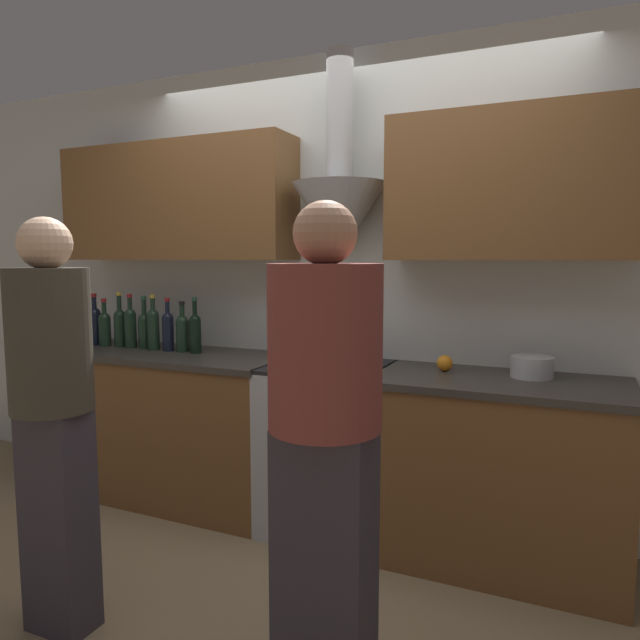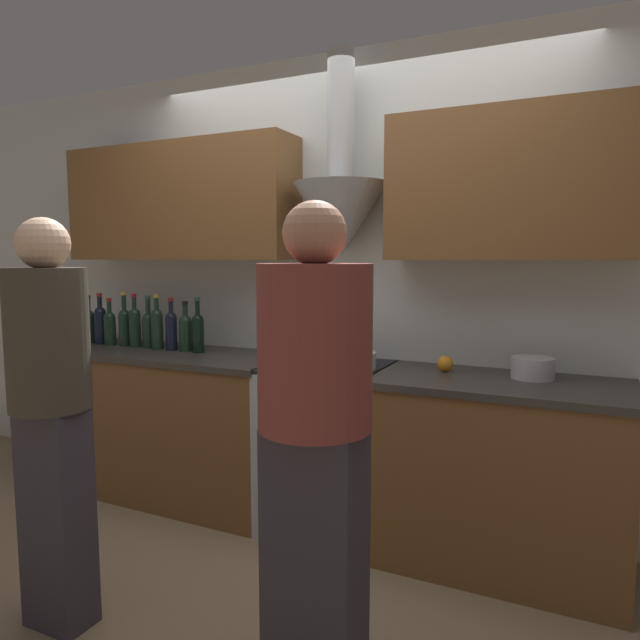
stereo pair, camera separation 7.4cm
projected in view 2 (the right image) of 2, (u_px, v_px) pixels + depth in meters
The scene contains 21 objects.
ground_plane at pixel (299, 556), 2.81m from camera, with size 12.00×12.00×0.00m, color #847051.
wall_back at pixel (336, 256), 3.23m from camera, with size 8.40×0.51×2.60m.
counter_left at pixel (170, 422), 3.53m from camera, with size 1.58×0.62×0.90m.
counter_right at pixel (496, 473), 2.70m from camera, with size 1.17×0.62×0.90m.
stove_range at pixel (328, 446), 3.07m from camera, with size 0.60×0.60×0.90m.
wine_bottle_0 at pixel (89, 324), 3.80m from camera, with size 0.07×0.07×0.32m.
wine_bottle_1 at pixel (100, 323), 3.76m from camera, with size 0.08×0.08×0.34m.
wine_bottle_2 at pixel (110, 326), 3.70m from camera, with size 0.08×0.08×0.31m.
wine_bottle_3 at pixel (125, 325), 3.67m from camera, with size 0.08×0.08×0.35m.
wine_bottle_4 at pixel (135, 325), 3.62m from camera, with size 0.07×0.07×0.34m.
wine_bottle_5 at pixel (149, 328), 3.59m from camera, with size 0.08×0.08×0.33m.
wine_bottle_6 at pixel (157, 327), 3.53m from camera, with size 0.07×0.07×0.34m.
wine_bottle_7 at pixel (171, 329), 3.50m from camera, with size 0.07×0.07×0.32m.
wine_bottle_8 at pixel (186, 331), 3.46m from camera, with size 0.08×0.08×0.31m.
wine_bottle_9 at pixel (198, 331), 3.41m from camera, with size 0.07×0.07×0.33m.
stock_pot at pixel (308, 347), 3.10m from camera, with size 0.27×0.27×0.16m.
mixing_bowl at pixel (350, 360), 2.94m from camera, with size 0.27×0.27×0.08m.
orange_fruit at pixel (445, 364), 2.84m from camera, with size 0.08×0.08×0.08m.
saucepan at pixel (533, 368), 2.68m from camera, with size 0.20×0.20×0.10m.
person_foreground_left at pixel (51, 404), 2.20m from camera, with size 0.30×0.30×1.61m.
person_foreground_right at pixel (315, 442), 1.75m from camera, with size 0.35×0.35×1.63m.
Camera 2 is at (1.24, -2.36, 1.46)m, focal length 32.00 mm.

